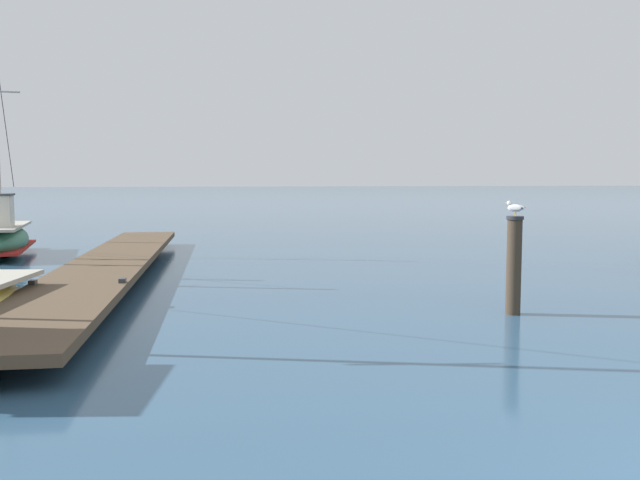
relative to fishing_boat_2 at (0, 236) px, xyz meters
name	(u,v)px	position (x,y,z in m)	size (l,w,h in m)	color
floating_dock	(109,265)	(3.66, -5.87, -0.26)	(3.29, 17.89, 0.53)	brown
fishing_boat_2	(0,236)	(0.00, 0.00, 0.00)	(1.90, 5.98, 7.24)	#337556
mooring_piling	(514,263)	(10.91, -11.75, 0.28)	(0.30, 0.30, 1.73)	#3D3023
perched_seagull	(516,208)	(10.91, -11.75, 1.26)	(0.28, 0.33, 0.27)	gold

